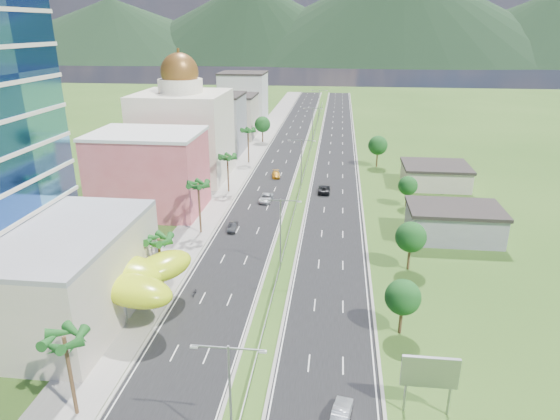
% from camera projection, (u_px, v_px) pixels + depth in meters
% --- Properties ---
extents(ground, '(500.00, 500.00, 0.00)m').
position_uv_depth(ground, '(272.00, 303.00, 65.63)').
color(ground, '#2D5119').
rests_on(ground, ground).
extents(road_left, '(11.00, 260.00, 0.04)m').
position_uv_depth(road_left, '(286.00, 146.00, 150.25)').
color(road_left, black).
rests_on(road_left, ground).
extents(road_right, '(11.00, 260.00, 0.04)m').
position_uv_depth(road_right, '(336.00, 148.00, 148.61)').
color(road_right, black).
rests_on(road_right, ground).
extents(sidewalk_left, '(7.00, 260.00, 0.12)m').
position_uv_depth(sidewalk_left, '(255.00, 145.00, 151.28)').
color(sidewalk_left, gray).
rests_on(sidewalk_left, ground).
extents(median_guardrail, '(0.10, 216.06, 0.76)m').
position_uv_depth(median_guardrail, '(307.00, 160.00, 132.45)').
color(median_guardrail, gray).
rests_on(median_guardrail, ground).
extents(streetlight_median_a, '(6.04, 0.25, 11.00)m').
position_uv_depth(streetlight_median_a, '(230.00, 390.00, 40.00)').
color(streetlight_median_a, gray).
rests_on(streetlight_median_a, ground).
extents(streetlight_median_b, '(6.04, 0.25, 11.00)m').
position_uv_depth(streetlight_median_b, '(280.00, 227.00, 72.59)').
color(streetlight_median_b, gray).
rests_on(streetlight_median_b, ground).
extents(streetlight_median_c, '(6.04, 0.25, 11.00)m').
position_uv_depth(streetlight_median_c, '(301.00, 158.00, 109.84)').
color(streetlight_median_c, gray).
rests_on(streetlight_median_c, ground).
extents(streetlight_median_d, '(6.04, 0.25, 11.00)m').
position_uv_depth(streetlight_median_d, '(313.00, 122.00, 151.75)').
color(streetlight_median_d, gray).
rests_on(streetlight_median_d, ground).
extents(streetlight_median_e, '(6.04, 0.25, 11.00)m').
position_uv_depth(streetlight_median_e, '(319.00, 101.00, 193.65)').
color(streetlight_median_e, gray).
rests_on(streetlight_median_e, ground).
extents(mall_podium, '(30.00, 24.00, 11.00)m').
position_uv_depth(mall_podium, '(9.00, 273.00, 61.63)').
color(mall_podium, '#BDB59C').
rests_on(mall_podium, ground).
extents(lime_canopy, '(18.00, 15.00, 7.40)m').
position_uv_depth(lime_canopy, '(109.00, 275.00, 62.35)').
color(lime_canopy, '#BDD815').
rests_on(lime_canopy, ground).
extents(pink_shophouse, '(20.00, 15.00, 15.00)m').
position_uv_depth(pink_shophouse, '(149.00, 174.00, 95.88)').
color(pink_shophouse, '#CD545B').
rests_on(pink_shophouse, ground).
extents(domed_building, '(20.00, 20.00, 28.70)m').
position_uv_depth(domed_building, '(183.00, 130.00, 115.96)').
color(domed_building, beige).
rests_on(domed_building, ground).
extents(midrise_grey, '(16.00, 15.00, 16.00)m').
position_uv_depth(midrise_grey, '(214.00, 125.00, 140.30)').
color(midrise_grey, gray).
rests_on(midrise_grey, ground).
extents(midrise_beige, '(16.00, 15.00, 13.00)m').
position_uv_depth(midrise_beige, '(231.00, 117.00, 161.31)').
color(midrise_beige, '#BDB59C').
rests_on(midrise_beige, ground).
extents(midrise_white, '(16.00, 15.00, 18.00)m').
position_uv_depth(midrise_white, '(244.00, 99.00, 181.86)').
color(midrise_white, silver).
rests_on(midrise_white, ground).
extents(billboard, '(5.20, 0.35, 6.20)m').
position_uv_depth(billboard, '(430.00, 374.00, 45.47)').
color(billboard, gray).
rests_on(billboard, ground).
extents(shed_near, '(15.00, 10.00, 5.00)m').
position_uv_depth(shed_near, '(454.00, 224.00, 84.97)').
color(shed_near, gray).
rests_on(shed_near, ground).
extents(shed_far, '(14.00, 12.00, 4.40)m').
position_uv_depth(shed_far, '(435.00, 176.00, 112.80)').
color(shed_far, '#BDB59C').
rests_on(shed_far, ground).
extents(palm_tree_a, '(3.60, 3.60, 9.10)m').
position_uv_depth(palm_tree_a, '(65.00, 342.00, 44.05)').
color(palm_tree_a, '#47301C').
rests_on(palm_tree_a, ground).
extents(palm_tree_b, '(3.60, 3.60, 8.10)m').
position_uv_depth(palm_tree_b, '(159.00, 242.00, 66.73)').
color(palm_tree_b, '#47301C').
rests_on(palm_tree_b, ground).
extents(palm_tree_c, '(3.60, 3.60, 9.60)m').
position_uv_depth(palm_tree_c, '(198.00, 187.00, 84.85)').
color(palm_tree_c, '#47301C').
rests_on(palm_tree_c, ground).
extents(palm_tree_d, '(3.60, 3.60, 8.60)m').
position_uv_depth(palm_tree_d, '(227.00, 158.00, 106.61)').
color(palm_tree_d, '#47301C').
rests_on(palm_tree_d, ground).
extents(palm_tree_e, '(3.60, 3.60, 9.40)m').
position_uv_depth(palm_tree_e, '(248.00, 132.00, 129.62)').
color(palm_tree_e, '#47301C').
rests_on(palm_tree_e, ground).
extents(leafy_tree_lfar, '(4.90, 4.90, 8.05)m').
position_uv_depth(leafy_tree_lfar, '(262.00, 124.00, 153.85)').
color(leafy_tree_lfar, '#47301C').
rests_on(leafy_tree_lfar, ground).
extents(leafy_tree_ra, '(4.20, 4.20, 6.90)m').
position_uv_depth(leafy_tree_ra, '(403.00, 297.00, 57.56)').
color(leafy_tree_ra, '#47301C').
rests_on(leafy_tree_ra, ground).
extents(leafy_tree_rb, '(4.55, 4.55, 7.47)m').
position_uv_depth(leafy_tree_rb, '(411.00, 237.00, 72.92)').
color(leafy_tree_rb, '#47301C').
rests_on(leafy_tree_rb, ground).
extents(leafy_tree_rc, '(3.85, 3.85, 6.33)m').
position_uv_depth(leafy_tree_rc, '(408.00, 186.00, 98.95)').
color(leafy_tree_rc, '#47301C').
rests_on(leafy_tree_rc, ground).
extents(leafy_tree_rd, '(4.90, 4.90, 8.05)m').
position_uv_depth(leafy_tree_rd, '(378.00, 145.00, 126.90)').
color(leafy_tree_rd, '#47301C').
rests_on(leafy_tree_rd, ground).
extents(mountain_ridge, '(860.00, 140.00, 90.00)m').
position_uv_depth(mountain_ridge, '(396.00, 64.00, 478.12)').
color(mountain_ridge, black).
rests_on(mountain_ridge, ground).
extents(car_dark_left, '(1.60, 4.10, 1.33)m').
position_uv_depth(car_dark_left, '(233.00, 227.00, 88.42)').
color(car_dark_left, black).
rests_on(car_dark_left, road_left).
extents(car_silver_mid_left, '(2.63, 5.38, 1.47)m').
position_uv_depth(car_silver_mid_left, '(266.00, 198.00, 103.06)').
color(car_silver_mid_left, '#B4B8BD').
rests_on(car_silver_mid_left, road_left).
extents(car_yellow_far_left, '(2.53, 4.82, 1.33)m').
position_uv_depth(car_yellow_far_left, '(276.00, 175.00, 119.48)').
color(car_yellow_far_left, orange).
rests_on(car_yellow_far_left, road_left).
extents(car_silver_right, '(2.34, 4.75, 1.50)m').
position_uv_depth(car_silver_right, '(341.00, 413.00, 45.81)').
color(car_silver_right, '#AAACB1').
rests_on(car_silver_right, road_right).
extents(car_dark_far_right, '(2.57, 5.53, 1.53)m').
position_uv_depth(car_dark_far_right, '(324.00, 189.00, 108.51)').
color(car_dark_far_right, black).
rests_on(car_dark_far_right, road_right).
extents(motorcycle, '(0.56, 1.76, 1.12)m').
position_uv_depth(motorcycle, '(194.00, 291.00, 67.22)').
color(motorcycle, black).
rests_on(motorcycle, road_left).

